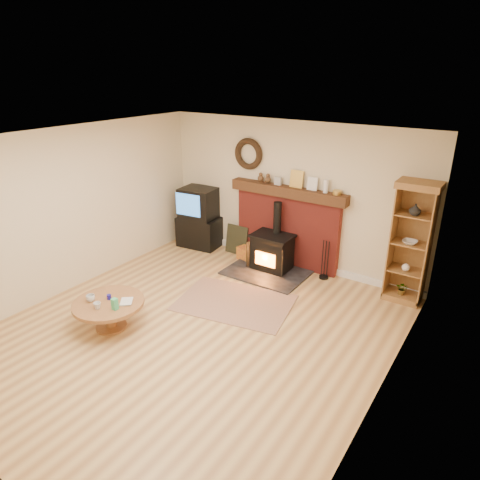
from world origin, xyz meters
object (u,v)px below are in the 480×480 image
Objects in this scene: curio_cabinet at (411,243)px; coffee_table at (109,307)px; wood_stove at (271,254)px; tv_unit at (199,219)px.

curio_cabinet is 4.52m from coffee_table.
wood_stove is 1.44× the size of coffee_table.
wood_stove reaches higher than tv_unit.
coffee_table is at bearing -135.47° from curio_cabinet.
coffee_table is at bearing -108.37° from wood_stove.
tv_unit is (-1.79, 0.20, 0.25)m from wood_stove.
wood_stove is at bearing -6.36° from tv_unit.
curio_cabinet reaches higher than wood_stove.
tv_unit is 3.18m from coffee_table.
tv_unit reaches higher than coffee_table.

